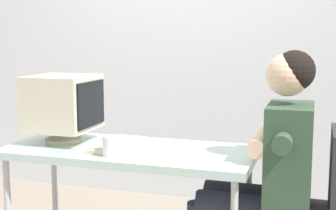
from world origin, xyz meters
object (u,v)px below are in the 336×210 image
(person_seated, at_px, (266,163))
(desk_mug, at_px, (111,146))
(keyboard, at_px, (118,145))
(crt_monitor, at_px, (63,103))
(desk, at_px, (129,158))
(office_chair, at_px, (305,205))

(person_seated, relative_size, desk_mug, 12.18)
(keyboard, bearing_deg, crt_monitor, 173.87)
(desk, xyz_separation_m, desk_mug, (-0.02, -0.19, 0.11))
(keyboard, height_order, person_seated, person_seated)
(office_chair, distance_m, person_seated, 0.28)
(office_chair, relative_size, person_seated, 0.70)
(crt_monitor, bearing_deg, person_seated, -1.44)
(keyboard, xyz_separation_m, desk_mug, (0.05, -0.19, 0.04))
(crt_monitor, relative_size, desk_mug, 3.68)
(person_seated, bearing_deg, keyboard, -179.38)
(keyboard, height_order, office_chair, office_chair)
(desk, height_order, office_chair, office_chair)
(person_seated, bearing_deg, desk, -179.38)
(desk, xyz_separation_m, keyboard, (-0.07, -0.00, 0.07))
(crt_monitor, relative_size, office_chair, 0.43)
(office_chair, xyz_separation_m, desk_mug, (-0.96, -0.20, 0.28))
(crt_monitor, relative_size, keyboard, 0.94)
(keyboard, bearing_deg, desk, 0.65)
(desk_mug, bearing_deg, office_chair, 11.86)
(desk_mug, bearing_deg, person_seated, 14.84)
(crt_monitor, height_order, office_chair, crt_monitor)
(crt_monitor, bearing_deg, keyboard, -6.13)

